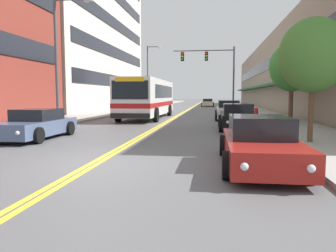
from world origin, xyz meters
TOP-DOWN VIEW (x-y plane):
  - ground_plane at (0.00, 37.00)m, footprint 240.00×240.00m
  - sidewalk_left at (-7.44, 37.00)m, footprint 3.87×106.00m
  - sidewalk_right at (7.44, 37.00)m, footprint 3.87×106.00m
  - centre_line at (0.00, 37.00)m, footprint 0.34×106.00m
  - storefront_row_right at (13.60, 37.00)m, footprint 9.10×68.00m
  - city_bus at (-2.04, 17.50)m, footprint 2.95×11.41m
  - car_beige_parked_left_near at (-4.39, 32.38)m, footprint 2.12×4.24m
  - car_slate_blue_parked_left_mid at (-4.26, 4.57)m, footprint 1.97×4.56m
  - car_red_parked_right_foreground at (4.34, 0.28)m, footprint 1.97×4.76m
  - car_white_parked_right_mid at (4.28, 16.49)m, footprint 1.98×4.70m
  - car_black_parked_right_far at (4.44, 9.45)m, footprint 2.00×4.62m
  - car_champagne_moving_lead at (2.22, 45.50)m, footprint 2.02×4.55m
  - traffic_signal_mast at (3.08, 26.63)m, footprint 6.39×0.38m
  - street_lamp_left_near at (-4.97, 8.64)m, footprint 2.24×0.28m
  - street_lamp_left_far at (-5.08, 33.49)m, footprint 1.80×0.28m
  - street_tree_right_near at (6.68, 4.22)m, footprint 2.44×2.44m
  - street_tree_right_mid at (8.07, 13.60)m, footprint 2.83×2.83m
  - fire_hydrant at (5.95, 13.83)m, footprint 0.36×0.28m

SIDE VIEW (x-z plane):
  - ground_plane at x=0.00m, z-range 0.00..0.00m
  - centre_line at x=0.00m, z-range 0.00..0.01m
  - sidewalk_left at x=-7.44m, z-range 0.00..0.13m
  - sidewalk_right at x=7.44m, z-range 0.00..0.13m
  - fire_hydrant at x=5.95m, z-range 0.12..1.00m
  - car_slate_blue_parked_left_mid at x=-4.26m, z-range -0.04..1.21m
  - car_champagne_moving_lead at x=2.22m, z-range -0.04..1.21m
  - car_red_parked_right_foreground at x=4.34m, z-range -0.05..1.24m
  - car_black_parked_right_far at x=4.44m, z-range -0.04..1.33m
  - car_beige_parked_left_near at x=-4.39m, z-range -0.05..1.34m
  - car_white_parked_right_mid at x=4.28m, z-range -0.06..1.39m
  - city_bus at x=-2.04m, z-range 0.20..3.21m
  - street_tree_right_near at x=6.68m, z-range 1.01..5.48m
  - street_tree_right_mid at x=8.07m, z-range 1.08..6.13m
  - street_lamp_left_near at x=-4.97m, z-range 0.72..7.73m
  - storefront_row_right at x=13.60m, z-range 0.00..8.97m
  - street_lamp_left_far at x=-5.08m, z-range 0.69..8.82m
  - traffic_signal_mast at x=3.08m, z-range 1.46..8.28m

